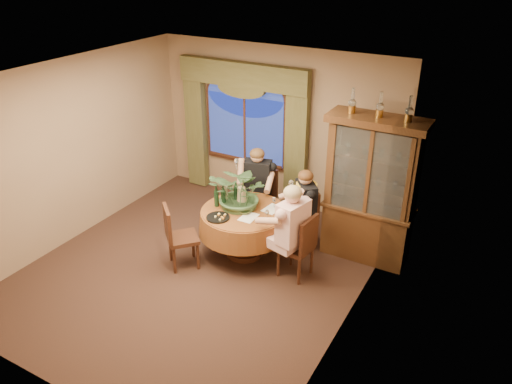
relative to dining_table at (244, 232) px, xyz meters
The scene contains 34 objects.
floor 0.88m from the dining_table, 119.27° to the right, with size 5.00×5.00×0.00m, color black.
wall_back 2.11m from the dining_table, 102.21° to the left, with size 4.50×4.50×0.00m, color #83664D.
wall_right 2.23m from the dining_table, 20.53° to the right, with size 5.00×5.00×0.00m, color #83664D.
ceiling 2.55m from the dining_table, 119.27° to the right, with size 5.00×5.00×0.00m, color white.
window 2.20m from the dining_table, 119.74° to the left, with size 1.62×0.10×1.32m, color navy, non-canonical shape.
arched_transom 2.63m from the dining_table, 119.74° to the left, with size 1.60×0.06×0.44m, color navy, non-canonical shape.
drapery_left 2.75m from the dining_table, 140.19° to the left, with size 0.38×0.14×2.32m, color #484622.
drapery_right 1.87m from the dining_table, 88.65° to the left, with size 0.38×0.14×2.32m, color #484622.
swag_valance 2.71m from the dining_table, 120.92° to the left, with size 2.45×0.16×0.42m, color #484622, non-canonical shape.
dining_table is the anchor object (origin of this frame).
china_cabinet 1.94m from the dining_table, 27.47° to the left, with size 1.36×0.54×2.19m, color #3B2212.
oil_lamp_left 2.48m from the dining_table, 34.28° to the left, with size 0.11×0.11×0.34m, color #A5722D, non-canonical shape.
oil_lamp_center 2.68m from the dining_table, 27.47° to the left, with size 0.11×0.11×0.34m, color #A5722D, non-canonical shape.
oil_lamp_right 2.93m from the dining_table, 22.79° to the left, with size 0.11×0.11×0.34m, color #A5722D, non-canonical shape.
chair_right 0.91m from the dining_table, ahead, with size 0.42×0.42×0.96m, color black.
chair_back_right 0.88m from the dining_table, 43.53° to the left, with size 0.42×0.42×0.96m, color black.
chair_back 0.88m from the dining_table, 101.07° to the left, with size 0.42×0.42×0.96m, color black.
chair_front_left 0.93m from the dining_table, 132.72° to the right, with size 0.42×0.42×0.96m, color black.
person_pink 0.98m from the dining_table, 13.92° to the right, with size 0.52×0.48×1.45m, color beige, non-canonical shape.
person_back 0.94m from the dining_table, 106.20° to the left, with size 0.50×0.46×1.39m, color black, non-canonical shape.
person_scarf 0.98m from the dining_table, 39.81° to the left, with size 0.47×0.43×1.32m, color black, non-canonical shape.
stoneware_vase 0.55m from the dining_table, 130.49° to the left, with size 0.15×0.15×0.28m, color tan, non-canonical shape.
centerpiece_plant 0.97m from the dining_table, 134.89° to the left, with size 0.90×0.99×0.78m, color #375734.
olive_bowl 0.41m from the dining_table, 57.85° to the right, with size 0.16×0.16×0.05m, color #445227.
cheese_platter 0.58m from the dining_table, 118.42° to the right, with size 0.33×0.33×0.02m, color black.
wine_bottle_0 0.62m from the dining_table, 143.91° to the left, with size 0.07×0.07×0.33m, color black.
wine_bottle_1 0.69m from the dining_table, 169.46° to the right, with size 0.07×0.07×0.33m, color black.
wine_bottle_2 0.63m from the dining_table, behind, with size 0.07×0.07×0.33m, color black.
wine_bottle_3 0.67m from the dining_table, 164.85° to the left, with size 0.07×0.07×0.33m, color tan.
tasting_paper_0 0.44m from the dining_table, 42.99° to the right, with size 0.21×0.30×0.00m, color white.
tasting_paper_1 0.56m from the dining_table, 34.29° to the left, with size 0.21×0.30×0.00m, color white.
wine_glass_person_pink 0.65m from the dining_table, 13.92° to the right, with size 0.07×0.07×0.18m, color silver, non-canonical shape.
wine_glass_person_back 0.65m from the dining_table, 106.20° to the left, with size 0.07×0.07×0.18m, color silver, non-canonical shape.
wine_glass_person_scarf 0.65m from the dining_table, 39.81° to the left, with size 0.07×0.07×0.18m, color silver, non-canonical shape.
Camera 1 is at (3.66, -4.81, 4.25)m, focal length 35.00 mm.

